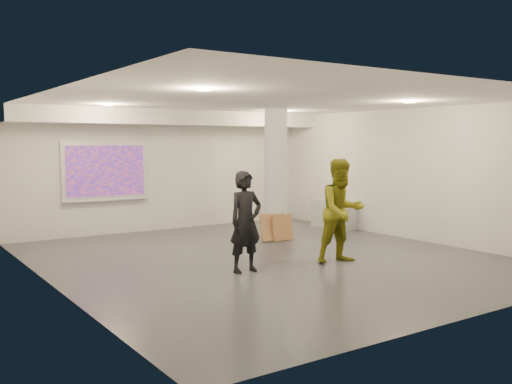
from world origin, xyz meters
TOP-DOWN VIEW (x-y plane):
  - floor at (0.00, 0.00)m, footprint 8.00×9.00m
  - ceiling at (0.00, 0.00)m, footprint 8.00×9.00m
  - wall_back at (0.00, 4.50)m, footprint 8.00×0.01m
  - wall_front at (0.00, -4.50)m, footprint 8.00×0.01m
  - wall_left at (-4.00, 0.00)m, footprint 0.01×9.00m
  - wall_right at (4.00, 0.00)m, footprint 0.01×9.00m
  - soffit_band at (0.00, 3.95)m, footprint 8.00×1.10m
  - downlight_nw at (-2.20, 2.50)m, footprint 0.22×0.22m
  - downlight_ne at (2.20, 2.50)m, footprint 0.22×0.22m
  - downlight_sw at (-2.20, -1.50)m, footprint 0.22×0.22m
  - downlight_se at (2.20, -1.50)m, footprint 0.22×0.22m
  - column at (1.50, 1.80)m, footprint 0.52×0.52m
  - projection_screen at (-1.60, 4.45)m, footprint 2.10×0.13m
  - credenza at (3.72, 2.22)m, footprint 0.62×1.28m
  - papers_stack at (3.69, 2.14)m, footprint 0.29×0.35m
  - postit_pad at (3.66, 1.98)m, footprint 0.31×0.37m
  - cardboard_back at (1.43, 1.43)m, footprint 0.55×0.15m
  - cardboard_front at (1.22, 1.53)m, footprint 0.62×0.38m
  - woman at (-0.99, -0.74)m, footprint 0.64×0.43m
  - man at (0.90, -1.09)m, footprint 1.03×0.85m

SIDE VIEW (x-z plane):
  - floor at x=0.00m, z-range -0.01..0.01m
  - cardboard_back at x=1.43m, z-range 0.00..0.59m
  - cardboard_front at x=1.22m, z-range 0.00..0.61m
  - credenza at x=3.72m, z-range 0.00..0.73m
  - papers_stack at x=3.69m, z-range 0.73..0.75m
  - postit_pad at x=3.66m, z-range 0.73..0.76m
  - woman at x=-0.99m, z-range 0.00..1.73m
  - man at x=0.90m, z-range 0.00..1.92m
  - wall_back at x=0.00m, z-range 0.00..3.00m
  - wall_front at x=0.00m, z-range 0.00..3.00m
  - wall_left at x=-4.00m, z-range 0.00..3.00m
  - wall_right at x=4.00m, z-range 0.00..3.00m
  - column at x=1.50m, z-range 0.00..3.00m
  - projection_screen at x=-1.60m, z-range 0.82..2.24m
  - soffit_band at x=0.00m, z-range 2.64..3.00m
  - downlight_nw at x=-2.20m, z-range 2.97..2.99m
  - downlight_ne at x=2.20m, z-range 2.97..2.99m
  - downlight_sw at x=-2.20m, z-range 2.97..2.99m
  - downlight_se at x=2.20m, z-range 2.97..2.99m
  - ceiling at x=0.00m, z-range 3.00..3.00m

